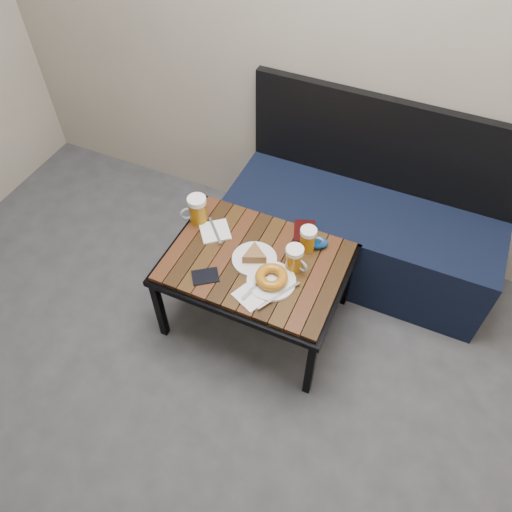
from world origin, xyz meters
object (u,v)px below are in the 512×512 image
at_px(beer_mug_left, 197,210).
at_px(passport_burgundy, 305,231).
at_px(passport_navy, 205,276).
at_px(plate_pie, 254,257).
at_px(bench, 360,231).
at_px(knit_pouch, 317,242).
at_px(beer_mug_centre, 308,239).
at_px(plate_bagel, 271,279).
at_px(cafe_table, 256,266).
at_px(beer_mug_right, 295,259).

distance_m(beer_mug_left, passport_burgundy, 0.53).
bearing_deg(passport_navy, plate_pie, 101.89).
height_order(plate_pie, passport_burgundy, plate_pie).
xyz_separation_m(bench, knit_pouch, (-0.14, -0.37, 0.22)).
height_order(bench, knit_pouch, bench).
xyz_separation_m(beer_mug_centre, passport_navy, (-0.36, -0.35, -0.06)).
distance_m(plate_bagel, knit_pouch, 0.31).
distance_m(cafe_table, beer_mug_left, 0.40).
relative_size(beer_mug_left, knit_pouch, 1.36).
relative_size(beer_mug_left, plate_bagel, 0.53).
xyz_separation_m(cafe_table, passport_burgundy, (0.14, 0.26, 0.05)).
height_order(passport_navy, passport_burgundy, passport_burgundy).
bearing_deg(beer_mug_left, plate_pie, 122.22).
distance_m(passport_burgundy, knit_pouch, 0.11).
distance_m(beer_mug_centre, plate_bagel, 0.27).
xyz_separation_m(bench, beer_mug_centre, (-0.17, -0.40, 0.26)).
height_order(beer_mug_right, plate_pie, beer_mug_right).
bearing_deg(passport_burgundy, plate_pie, -138.36).
bearing_deg(beer_mug_centre, passport_navy, -153.05).
xyz_separation_m(beer_mug_right, passport_burgundy, (-0.03, 0.23, -0.06)).
relative_size(cafe_table, knit_pouch, 7.81).
height_order(beer_mug_right, knit_pouch, beer_mug_right).
height_order(plate_pie, plate_bagel, plate_bagel).
bearing_deg(plate_bagel, beer_mug_centre, 73.55).
bearing_deg(knit_pouch, bench, 69.27).
distance_m(plate_bagel, passport_navy, 0.30).
bearing_deg(passport_navy, plate_bagel, 72.15).
height_order(bench, passport_burgundy, bench).
xyz_separation_m(passport_navy, knit_pouch, (0.39, 0.38, 0.02)).
relative_size(beer_mug_left, passport_burgundy, 1.03).
height_order(beer_mug_centre, passport_burgundy, beer_mug_centre).
xyz_separation_m(cafe_table, knit_pouch, (0.22, 0.20, 0.07)).
bearing_deg(beer_mug_right, beer_mug_left, -169.09).
distance_m(beer_mug_left, plate_pie, 0.38).
bearing_deg(beer_mug_right, beer_mug_centre, 104.26).
bearing_deg(bench, passport_burgundy, -126.01).
bearing_deg(cafe_table, bench, 57.28).
xyz_separation_m(beer_mug_centre, knit_pouch, (0.03, 0.03, -0.04)).
distance_m(bench, plate_bagel, 0.74).
relative_size(cafe_table, beer_mug_left, 5.74).
relative_size(beer_mug_right, knit_pouch, 1.20).
relative_size(beer_mug_left, beer_mug_centre, 1.19).
relative_size(cafe_table, passport_burgundy, 5.91).
relative_size(bench, plate_pie, 6.77).
distance_m(beer_mug_right, plate_bagel, 0.14).
xyz_separation_m(cafe_table, passport_navy, (-0.17, -0.18, 0.05)).
distance_m(cafe_table, plate_bagel, 0.16).
height_order(beer_mug_left, plate_pie, beer_mug_left).
relative_size(cafe_table, plate_pie, 4.06).
bearing_deg(plate_bagel, cafe_table, 141.80).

